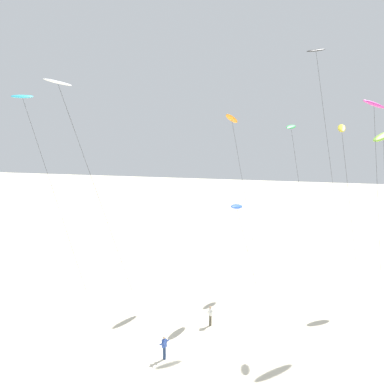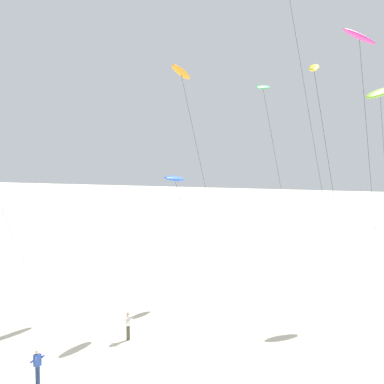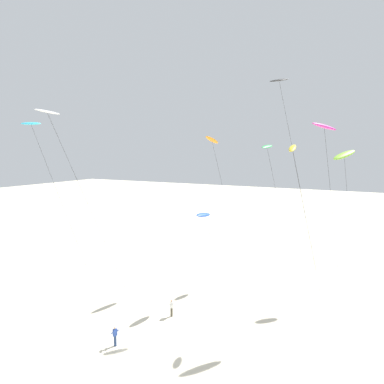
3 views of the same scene
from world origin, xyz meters
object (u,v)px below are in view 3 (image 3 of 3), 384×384
object	(u,v)px
kite_cyan	(32,127)
kite_flyer_nearest	(115,336)
kite_yellow	(293,150)
kite_white	(49,116)
kite_green	(267,148)
kite_flyer_middle	(172,307)
kite_lime	(344,155)
kite_black	(280,86)
kite_orange	(212,141)
kite_blue	(203,215)
kite_magenta	(324,128)

from	to	relation	value
kite_cyan	kite_flyer_nearest	size ratio (longest dim) A/B	11.43
kite_yellow	kite_white	bearing A→B (deg)	-152.42
kite_green	kite_flyer_middle	distance (m)	23.68
kite_lime	kite_cyan	distance (m)	34.44
kite_black	kite_orange	size ratio (longest dim) A/B	1.34
kite_orange	kite_lime	bearing A→B (deg)	13.61
kite_white	kite_cyan	bearing A→B (deg)	159.18
kite_white	kite_yellow	distance (m)	23.44
kite_lime	kite_green	bearing A→B (deg)	168.99
kite_green	kite_orange	xyz separation A→B (m)	(-5.41, -5.41, 0.84)
kite_flyer_middle	kite_flyer_nearest	bearing A→B (deg)	-101.87
kite_white	kite_cyan	xyz separation A→B (m)	(-4.81, 1.83, -0.70)
kite_orange	kite_blue	bearing A→B (deg)	-72.17
kite_magenta	kite_flyer_middle	size ratio (longest dim) A/B	11.26
kite_white	kite_lime	xyz separation A→B (m)	(24.43, 19.78, -3.77)
kite_green	kite_flyer_middle	bearing A→B (deg)	-103.12
kite_orange	kite_cyan	world-z (taller)	kite_cyan
kite_flyer_nearest	kite_black	bearing A→B (deg)	65.30
kite_green	kite_yellow	world-z (taller)	kite_green
kite_blue	kite_yellow	size ratio (longest dim) A/B	0.58
kite_green	kite_flyer_nearest	world-z (taller)	kite_green
kite_cyan	kite_white	bearing A→B (deg)	-20.82
kite_white	kite_cyan	distance (m)	5.19
kite_magenta	kite_yellow	distance (m)	3.76
kite_blue	kite_yellow	xyz separation A→B (m)	(8.69, 1.63, 6.78)
kite_lime	kite_flyer_middle	bearing A→B (deg)	-130.68
kite_green	kite_cyan	bearing A→B (deg)	-135.10
kite_green	kite_black	xyz separation A→B (m)	(2.92, -5.88, 6.72)
kite_magenta	kite_green	bearing A→B (deg)	131.60
kite_flyer_nearest	kite_green	bearing A→B (deg)	77.22
kite_blue	kite_black	bearing A→B (deg)	47.46
kite_flyer_nearest	kite_flyer_middle	bearing A→B (deg)	78.13
kite_white	kite_black	bearing A→B (deg)	41.21
kite_flyer_nearest	kite_flyer_middle	world-z (taller)	same
kite_flyer_middle	kite_magenta	bearing A→B (deg)	34.58
kite_lime	kite_flyer_middle	size ratio (longest dim) A/B	9.77
kite_magenta	kite_orange	xyz separation A→B (m)	(-13.51, 3.71, -1.03)
kite_magenta	kite_green	size ratio (longest dim) A/B	1.11
kite_blue	kite_orange	xyz separation A→B (m)	(-2.28, 7.07, 7.92)
kite_yellow	kite_cyan	bearing A→B (deg)	-160.64
kite_cyan	kite_yellow	xyz separation A→B (m)	(25.39, 8.92, -2.52)
kite_green	kite_flyer_nearest	size ratio (longest dim) A/B	10.14
kite_black	kite_flyer_nearest	world-z (taller)	kite_black
kite_black	kite_flyer_middle	distance (m)	25.96
kite_green	kite_flyer_nearest	bearing A→B (deg)	-102.78
kite_white	kite_flyer_nearest	distance (m)	20.82
kite_white	kite_black	distance (m)	24.16
kite_flyer_nearest	kite_flyer_middle	distance (m)	6.77
kite_green	kite_white	xyz separation A→B (m)	(-15.03, -21.60, 2.92)
kite_magenta	kite_yellow	size ratio (longest dim) A/B	1.13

